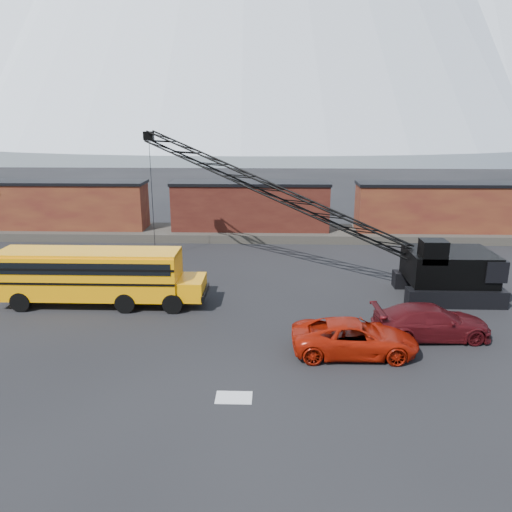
{
  "coord_description": "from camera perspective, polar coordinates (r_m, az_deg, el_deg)",
  "views": [
    {
      "loc": [
        1.91,
        -20.86,
        10.49
      ],
      "look_at": [
        1.04,
        5.35,
        3.0
      ],
      "focal_mm": 35.0,
      "sensor_mm": 36.0,
      "label": 1
    }
  ],
  "objects": [
    {
      "name": "ground",
      "position": [
        23.43,
        -3.03,
        -10.69
      ],
      "size": [
        160.0,
        160.0,
        0.0
      ],
      "primitive_type": "plane",
      "color": "black",
      "rests_on": "ground"
    },
    {
      "name": "gravel_berm",
      "position": [
        44.08,
        -0.63,
        2.64
      ],
      "size": [
        120.0,
        5.0,
        0.7
      ],
      "primitive_type": "cube",
      "color": "#423E36",
      "rests_on": "ground"
    },
    {
      "name": "boxcar_west_near",
      "position": [
        47.09,
        -20.58,
        5.48
      ],
      "size": [
        13.7,
        3.1,
        4.17
      ],
      "color": "#481614",
      "rests_on": "gravel_berm"
    },
    {
      "name": "boxcar_mid",
      "position": [
        43.59,
        -0.64,
        5.73
      ],
      "size": [
        13.7,
        3.1,
        4.17
      ],
      "color": "#4A1D14",
      "rests_on": "gravel_berm"
    },
    {
      "name": "boxcar_east_near",
      "position": [
        45.77,
        19.89,
        5.27
      ],
      "size": [
        13.7,
        3.1,
        4.17
      ],
      "color": "#481614",
      "rests_on": "gravel_berm"
    },
    {
      "name": "snow_patch",
      "position": [
        19.9,
        -2.55,
        -15.85
      ],
      "size": [
        1.4,
        0.9,
        0.02
      ],
      "primitive_type": "cube",
      "color": "silver",
      "rests_on": "ground"
    },
    {
      "name": "school_bus",
      "position": [
        29.42,
        -17.74,
        -2.04
      ],
      "size": [
        11.65,
        2.65,
        3.19
      ],
      "color": "orange",
      "rests_on": "ground"
    },
    {
      "name": "red_pickup",
      "position": [
        23.2,
        11.19,
        -9.11
      ],
      "size": [
        5.69,
        2.69,
        1.57
      ],
      "primitive_type": "imported",
      "rotation": [
        0.0,
        0.0,
        1.58
      ],
      "color": "#9F1707",
      "rests_on": "ground"
    },
    {
      "name": "maroon_suv",
      "position": [
        25.72,
        19.38,
        -7.11
      ],
      "size": [
        5.75,
        2.63,
        1.63
      ],
      "primitive_type": "imported",
      "rotation": [
        0.0,
        0.0,
        1.63
      ],
      "color": "#430C10",
      "rests_on": "ground"
    },
    {
      "name": "crawler_crane",
      "position": [
        32.48,
        2.19,
        7.31
      ],
      "size": [
        22.44,
        10.22,
        9.5
      ],
      "color": "black",
      "rests_on": "ground"
    }
  ]
}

